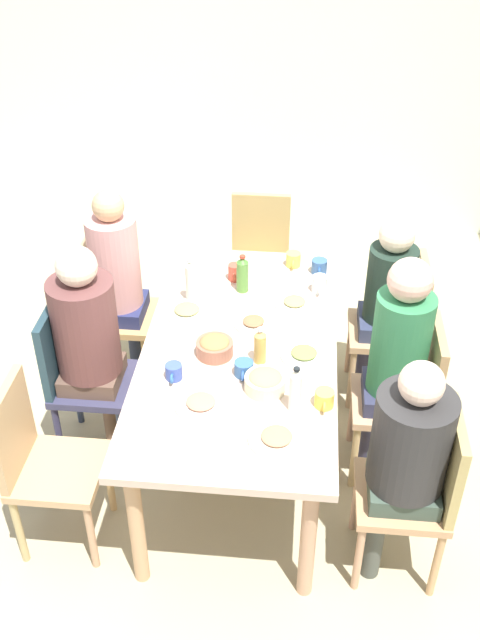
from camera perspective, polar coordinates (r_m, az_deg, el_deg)
ground_plane at (r=4.13m, az=-0.00°, el=-10.32°), size 6.52×6.52×0.00m
wall_left at (r=5.89m, az=2.78°, el=18.98°), size 0.12×4.86×2.60m
dining_table at (r=3.68m, az=-0.00°, el=-2.96°), size 1.85×0.95×0.76m
chair_0 at (r=3.81m, az=12.95°, el=-5.57°), size 0.40×0.40×0.90m
person_0 at (r=3.64m, az=12.06°, el=-2.52°), size 0.30×0.30×1.29m
chair_1 at (r=4.85m, az=1.51°, el=5.07°), size 0.40×0.40×0.90m
chair_2 at (r=4.41m, az=-10.33°, el=1.05°), size 0.40×0.40×0.90m
person_2 at (r=4.26m, az=-9.48°, el=3.53°), size 0.30×0.30×1.26m
chair_3 at (r=3.51m, az=-15.29°, el=-10.32°), size 0.40×0.40×0.90m
chair_4 at (r=4.30m, az=12.24°, el=-0.20°), size 0.40×0.40×0.90m
person_4 at (r=4.19m, az=11.28°, el=1.89°), size 0.30×0.30×1.17m
chair_5 at (r=3.37m, az=13.89°, el=-12.42°), size 0.40×0.40×0.90m
person_5 at (r=3.21m, az=12.81°, el=-9.92°), size 0.33×0.33×1.18m
chair_6 at (r=3.94m, az=-12.51°, el=-3.99°), size 0.40×0.40×0.90m
person_6 at (r=3.76m, az=-11.69°, el=-1.18°), size 0.33×0.33×1.26m
plate_0 at (r=3.27m, az=-3.06°, el=-6.51°), size 0.24×0.24×0.04m
plate_1 at (r=3.12m, az=2.86°, el=-9.15°), size 0.24×0.24×0.04m
plate_2 at (r=3.91m, az=4.25°, el=1.32°), size 0.21×0.21×0.04m
plate_3 at (r=3.85m, az=-4.15°, el=0.70°), size 0.24×0.24×0.04m
plate_4 at (r=3.75m, az=1.06°, el=-0.23°), size 0.20×0.20×0.04m
plate_5 at (r=3.56m, az=4.99°, el=-2.68°), size 0.23×0.23×0.04m
bowl_0 at (r=3.54m, az=-1.99°, el=-2.08°), size 0.18×0.18×0.09m
bowl_1 at (r=3.34m, az=1.97°, el=-4.81°), size 0.19×0.19×0.09m
cup_0 at (r=4.19m, az=6.17°, el=4.14°), size 0.12×0.09×0.08m
cup_1 at (r=4.24m, az=4.16°, el=4.69°), size 0.12×0.08×0.08m
cup_2 at (r=3.28m, az=6.56°, el=-6.11°), size 0.12×0.09×0.08m
cup_3 at (r=3.42m, az=0.30°, el=-3.80°), size 0.13×0.09×0.07m
cup_4 at (r=3.41m, az=-5.17°, el=-4.04°), size 0.11×0.08×0.08m
cup_5 at (r=4.02m, az=6.20°, el=2.78°), size 0.12×0.08×0.10m
cup_6 at (r=4.10m, az=-0.41°, el=3.72°), size 0.11×0.07×0.10m
bottle_0 at (r=3.20m, az=4.33°, el=-5.47°), size 0.06×0.06×0.23m
bottle_1 at (r=3.89m, az=-3.89°, el=2.99°), size 0.05×0.05×0.26m
bottle_2 at (r=3.47m, az=1.57°, el=-2.04°), size 0.06×0.06×0.19m
bottle_3 at (r=3.98m, az=0.19°, el=3.57°), size 0.07×0.07×0.22m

